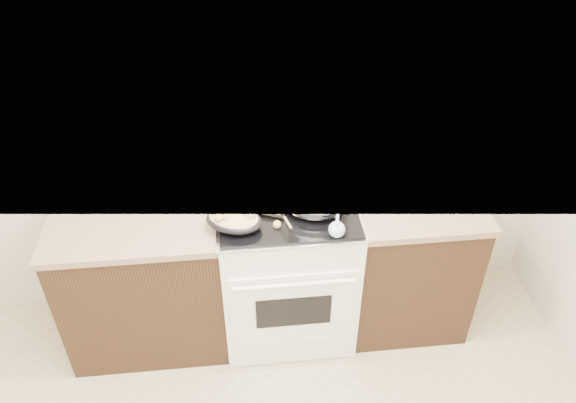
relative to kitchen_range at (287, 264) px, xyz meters
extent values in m
cube|color=beige|center=(-0.35, 0.35, 0.86)|extent=(4.00, 0.05, 2.70)
cube|color=black|center=(-0.83, 0.01, -0.05)|extent=(0.90, 0.64, 0.88)
cube|color=brown|center=(-0.83, 0.01, 0.41)|extent=(0.93, 0.67, 0.04)
cube|color=black|center=(0.73, 0.01, -0.05)|extent=(0.70, 0.64, 0.88)
cube|color=brown|center=(0.73, 0.01, 0.41)|extent=(0.73, 0.67, 0.04)
cube|color=white|center=(0.00, 0.00, -0.03)|extent=(0.76, 0.66, 0.92)
cube|color=white|center=(0.00, -0.34, -0.04)|extent=(0.70, 0.01, 0.55)
cube|color=black|center=(0.00, -0.35, -0.04)|extent=(0.42, 0.01, 0.22)
cylinder|color=white|center=(0.00, -0.38, 0.21)|extent=(0.65, 0.02, 0.02)
cube|color=white|center=(0.00, -0.34, -0.41)|extent=(0.70, 0.01, 0.14)
cube|color=silver|center=(0.00, 0.00, 0.44)|extent=(0.78, 0.68, 0.01)
cube|color=black|center=(0.00, 0.00, 0.45)|extent=(0.74, 0.64, 0.01)
cube|color=white|center=(0.00, 0.29, 0.59)|extent=(0.76, 0.07, 0.28)
cylinder|color=white|center=(-0.30, 0.24, 0.61)|extent=(0.06, 0.02, 0.06)
cylinder|color=white|center=(-0.20, 0.24, 0.61)|extent=(0.06, 0.02, 0.06)
cylinder|color=white|center=(0.20, 0.24, 0.61)|extent=(0.06, 0.02, 0.06)
cylinder|color=white|center=(0.30, 0.24, 0.61)|extent=(0.06, 0.02, 0.06)
cube|color=#19E533|center=(0.00, 0.25, 0.61)|extent=(0.09, 0.00, 0.04)
cube|color=silver|center=(-0.08, 0.25, 0.61)|extent=(0.05, 0.00, 0.05)
cube|color=silver|center=(0.08, 0.25, 0.61)|extent=(0.05, 0.00, 0.05)
ellipsoid|color=silver|center=(0.15, -0.02, 0.53)|extent=(0.40, 0.40, 0.23)
cylinder|color=silver|center=(0.15, -0.02, 0.46)|extent=(0.21, 0.21, 0.01)
torus|color=silver|center=(0.15, -0.02, 0.63)|extent=(0.40, 0.40, 0.02)
cylinder|color=silver|center=(0.15, -0.02, 0.56)|extent=(0.37, 0.37, 0.13)
cylinder|color=brown|center=(0.15, -0.02, 0.61)|extent=(0.35, 0.35, 0.00)
cube|color=beige|center=(0.11, -0.13, 0.62)|extent=(0.05, 0.05, 0.03)
cube|color=beige|center=(0.05, 0.04, 0.62)|extent=(0.04, 0.04, 0.03)
cube|color=beige|center=(0.10, -0.15, 0.62)|extent=(0.03, 0.03, 0.03)
cube|color=beige|center=(0.23, 0.10, 0.62)|extent=(0.04, 0.04, 0.03)
cube|color=beige|center=(0.18, -0.06, 0.62)|extent=(0.04, 0.04, 0.03)
cube|color=beige|center=(0.14, -0.02, 0.62)|extent=(0.04, 0.04, 0.03)
cube|color=beige|center=(0.09, -0.12, 0.62)|extent=(0.03, 0.03, 0.03)
cube|color=beige|center=(0.08, 0.07, 0.62)|extent=(0.05, 0.05, 0.03)
cube|color=beige|center=(0.26, 0.09, 0.62)|extent=(0.04, 0.04, 0.03)
cube|color=beige|center=(0.12, -0.12, 0.62)|extent=(0.04, 0.04, 0.02)
cube|color=beige|center=(0.06, -0.06, 0.62)|extent=(0.05, 0.05, 0.03)
cube|color=beige|center=(0.22, -0.01, 0.62)|extent=(0.03, 0.03, 0.03)
cube|color=beige|center=(0.19, -0.05, 0.62)|extent=(0.04, 0.04, 0.03)
cube|color=beige|center=(0.26, 0.01, 0.62)|extent=(0.05, 0.05, 0.03)
cube|color=beige|center=(0.22, -0.03, 0.62)|extent=(0.05, 0.05, 0.03)
ellipsoid|color=black|center=(-0.29, -0.16, 0.49)|extent=(0.36, 0.31, 0.08)
ellipsoid|color=tan|center=(-0.29, -0.16, 0.51)|extent=(0.32, 0.28, 0.06)
sphere|color=tan|center=(-0.36, -0.14, 0.54)|extent=(0.05, 0.05, 0.05)
sphere|color=tan|center=(-0.33, -0.19, 0.54)|extent=(0.04, 0.04, 0.04)
sphere|color=tan|center=(-0.23, -0.12, 0.54)|extent=(0.05, 0.05, 0.05)
sphere|color=tan|center=(-0.21, -0.18, 0.54)|extent=(0.05, 0.05, 0.05)
sphere|color=tan|center=(-0.37, -0.20, 0.54)|extent=(0.04, 0.04, 0.04)
sphere|color=tan|center=(-0.29, -0.14, 0.54)|extent=(0.04, 0.04, 0.04)
sphere|color=tan|center=(-0.39, -0.13, 0.54)|extent=(0.04, 0.04, 0.04)
sphere|color=tan|center=(-0.22, -0.16, 0.54)|extent=(0.05, 0.05, 0.05)
cube|color=black|center=(-0.17, 0.05, 0.46)|extent=(0.47, 0.40, 0.02)
cube|color=tan|center=(-0.17, 0.05, 0.48)|extent=(0.42, 0.35, 0.02)
sphere|color=tan|center=(-0.31, -0.02, 0.49)|extent=(0.03, 0.03, 0.03)
sphere|color=tan|center=(-0.25, -0.03, 0.49)|extent=(0.03, 0.03, 0.03)
sphere|color=tan|center=(-0.18, 0.14, 0.49)|extent=(0.04, 0.04, 0.04)
sphere|color=tan|center=(-0.25, -0.02, 0.49)|extent=(0.04, 0.04, 0.04)
sphere|color=tan|center=(-0.12, -0.03, 0.49)|extent=(0.04, 0.04, 0.04)
sphere|color=tan|center=(-0.07, 0.02, 0.49)|extent=(0.03, 0.03, 0.03)
sphere|color=tan|center=(-0.20, 0.01, 0.49)|extent=(0.04, 0.04, 0.04)
sphere|color=tan|center=(-0.10, -0.02, 0.49)|extent=(0.04, 0.04, 0.04)
sphere|color=tan|center=(-0.30, 0.06, 0.49)|extent=(0.05, 0.05, 0.05)
sphere|color=tan|center=(-0.14, 0.01, 0.49)|extent=(0.03, 0.03, 0.03)
cylinder|color=tan|center=(-0.04, -0.08, 0.46)|extent=(0.09, 0.28, 0.01)
sphere|color=tan|center=(-0.07, -0.19, 0.47)|extent=(0.04, 0.04, 0.04)
sphere|color=#92C5D9|center=(0.22, -0.28, 0.49)|extent=(0.09, 0.09, 0.09)
cylinder|color=#92C5D9|center=(0.25, -0.18, 0.51)|extent=(0.07, 0.27, 0.07)
cylinder|color=#BFB28C|center=(-1.13, 0.20, 0.49)|extent=(0.05, 0.05, 0.11)
cylinder|color=#B21414|center=(-1.13, 0.20, 0.55)|extent=(0.05, 0.05, 0.02)
cylinder|color=#BFB28C|center=(-1.04, 0.21, 0.47)|extent=(0.05, 0.05, 0.09)
cylinder|color=#B21414|center=(-1.04, 0.21, 0.53)|extent=(0.05, 0.05, 0.02)
cylinder|color=#BFB28C|center=(-0.96, 0.21, 0.48)|extent=(0.05, 0.05, 0.11)
cylinder|color=#B21414|center=(-0.96, 0.21, 0.55)|extent=(0.05, 0.05, 0.02)
cylinder|color=#BFB28C|center=(-0.87, 0.21, 0.49)|extent=(0.04, 0.04, 0.11)
cylinder|color=gold|center=(-0.87, 0.21, 0.55)|extent=(0.04, 0.04, 0.02)
cylinder|color=#BFB28C|center=(-0.79, 0.21, 0.48)|extent=(0.04, 0.04, 0.10)
cylinder|color=gold|center=(-0.79, 0.21, 0.53)|extent=(0.04, 0.04, 0.02)
cylinder|color=#BFB28C|center=(-1.13, 0.11, 0.49)|extent=(0.04, 0.04, 0.11)
cylinder|color=#B2B2B7|center=(-1.13, 0.11, 0.55)|extent=(0.05, 0.05, 0.02)
cylinder|color=#BFB28C|center=(-1.05, 0.11, 0.48)|extent=(0.04, 0.04, 0.10)
cylinder|color=#B2B2B7|center=(-1.05, 0.11, 0.54)|extent=(0.04, 0.04, 0.02)
cylinder|color=#BFB28C|center=(-0.96, 0.11, 0.49)|extent=(0.04, 0.04, 0.11)
cylinder|color=#B21414|center=(-0.96, 0.11, 0.55)|extent=(0.05, 0.05, 0.02)
camera|label=1|loc=(-0.25, -2.43, 2.32)|focal=35.00mm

